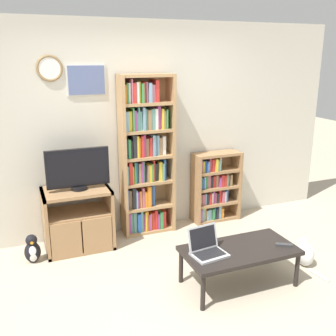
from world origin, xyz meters
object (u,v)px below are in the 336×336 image
object	(u,v)px
bookshelf_tall	(145,158)
laptop	(207,248)
bookshelf_short	(213,188)
remote_near_laptop	(284,245)
cat	(305,253)
tv_stand	(78,219)
coffee_table	(239,252)
television	(78,169)
penguin_figurine	(32,250)

from	to	relation	value
bookshelf_tall	laptop	xyz separation A→B (m)	(0.11, -1.49, -0.52)
bookshelf_short	remote_near_laptop	size ratio (longest dim) A/B	5.92
remote_near_laptop	cat	world-z (taller)	remote_near_laptop
laptop	cat	bearing A→B (deg)	-5.87
tv_stand	laptop	bearing A→B (deg)	-53.59
coffee_table	laptop	xyz separation A→B (m)	(-0.34, 0.03, 0.10)
cat	television	bearing A→B (deg)	165.68
television	bookshelf_tall	world-z (taller)	bookshelf_tall
bookshelf_short	laptop	bearing A→B (deg)	-120.02
penguin_figurine	bookshelf_tall	bearing A→B (deg)	12.42
bookshelf_short	cat	world-z (taller)	bookshelf_short
bookshelf_tall	bookshelf_short	distance (m)	1.10
laptop	penguin_figurine	size ratio (longest dim) A/B	1.08
coffee_table	penguin_figurine	bearing A→B (deg)	147.03
television	penguin_figurine	bearing A→B (deg)	-164.49
remote_near_laptop	tv_stand	bearing A→B (deg)	80.91
cat	laptop	bearing A→B (deg)	-161.76
television	remote_near_laptop	bearing A→B (deg)	-40.47
bookshelf_tall	bookshelf_short	xyz separation A→B (m)	(0.97, 0.00, -0.51)
television	laptop	world-z (taller)	television
bookshelf_tall	remote_near_laptop	bearing A→B (deg)	-61.34
remote_near_laptop	penguin_figurine	world-z (taller)	remote_near_laptop
coffee_table	cat	world-z (taller)	coffee_table
television	bookshelf_tall	bearing A→B (deg)	10.29
coffee_table	laptop	distance (m)	0.36
tv_stand	remote_near_laptop	xyz separation A→B (m)	(1.76, -1.47, 0.04)
tv_stand	penguin_figurine	world-z (taller)	tv_stand
coffee_table	penguin_figurine	world-z (taller)	coffee_table
coffee_table	cat	xyz separation A→B (m)	(0.87, 0.06, -0.22)
tv_stand	bookshelf_short	xyz separation A→B (m)	(1.85, 0.16, 0.10)
laptop	remote_near_laptop	distance (m)	0.79
coffee_table	television	bearing A→B (deg)	133.45
television	bookshelf_short	distance (m)	1.88
television	cat	distance (m)	2.66
remote_near_laptop	laptop	bearing A→B (deg)	110.61
television	coffee_table	distance (m)	1.98
laptop	penguin_figurine	bearing A→B (deg)	134.90
penguin_figurine	bookshelf_short	bearing A→B (deg)	7.51
tv_stand	laptop	size ratio (longest dim) A/B	2.19
bookshelf_tall	penguin_figurine	xyz separation A→B (m)	(-1.41, -0.31, -0.83)
bookshelf_tall	coffee_table	xyz separation A→B (m)	(0.45, -1.52, -0.63)
television	cat	size ratio (longest dim) A/B	1.36
laptop	cat	distance (m)	1.25
bookshelf_tall	tv_stand	bearing A→B (deg)	-170.01
bookshelf_tall	bookshelf_short	size ratio (longest dim) A/B	2.09
television	bookshelf_tall	size ratio (longest dim) A/B	0.36
coffee_table	penguin_figurine	size ratio (longest dim) A/B	3.44
bookshelf_tall	coffee_table	world-z (taller)	bookshelf_tall
bookshelf_tall	cat	xyz separation A→B (m)	(1.32, -1.46, -0.84)
bookshelf_short	remote_near_laptop	world-z (taller)	bookshelf_short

